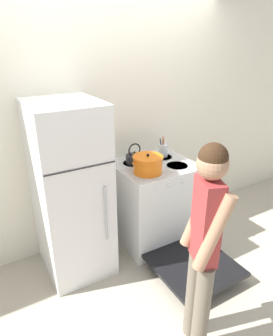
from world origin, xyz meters
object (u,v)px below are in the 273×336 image
dutch_oven_pot (148,164)px  tea_kettle (135,157)px  person (204,243)px  stove_range (156,204)px  utensil_jar (163,150)px  refrigerator (71,192)px

dutch_oven_pot → tea_kettle: (0.01, 0.28, -0.03)m
dutch_oven_pot → person: size_ratio=0.21×
stove_range → utensil_jar: 0.59m
stove_range → utensil_jar: bearing=42.9°
refrigerator → stove_range: refrigerator is taller
stove_range → tea_kettle: (-0.16, 0.18, 0.51)m
utensil_jar → stove_range: bearing=-137.1°
stove_range → tea_kettle: tea_kettle is taller
refrigerator → stove_range: size_ratio=1.16×
dutch_oven_pot → utensil_jar: (0.38, 0.29, -0.01)m
refrigerator → dutch_oven_pot: 0.77m
dutch_oven_pot → utensil_jar: bearing=37.2°
refrigerator → tea_kettle: (0.75, 0.13, 0.14)m
stove_range → utensil_jar: size_ratio=6.16×
stove_range → tea_kettle: bearing=132.9°
refrigerator → dutch_oven_pot: size_ratio=4.92×
refrigerator → stove_range: 0.99m
stove_range → dutch_oven_pot: size_ratio=4.26×
dutch_oven_pot → person: bearing=-103.4°
person → utensil_jar: bearing=-5.2°
dutch_oven_pot → tea_kettle: 0.28m
dutch_oven_pot → refrigerator: bearing=168.8°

